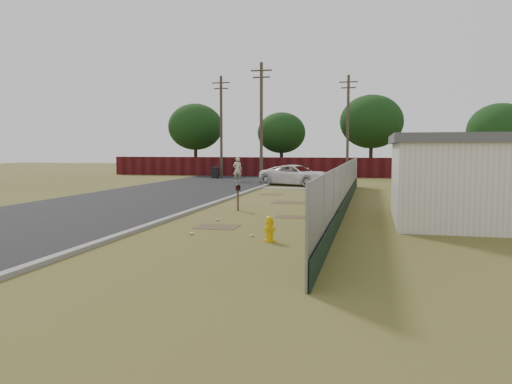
% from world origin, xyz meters
% --- Properties ---
extents(ground, '(120.00, 120.00, 0.00)m').
position_xyz_m(ground, '(0.00, 0.00, 0.00)').
color(ground, brown).
rests_on(ground, ground).
extents(street, '(15.10, 60.00, 0.12)m').
position_xyz_m(street, '(-6.76, 8.05, 0.02)').
color(street, black).
rests_on(street, ground).
extents(chainlink_fence, '(0.10, 27.06, 2.02)m').
position_xyz_m(chainlink_fence, '(3.12, 1.03, 0.80)').
color(chainlink_fence, gray).
rests_on(chainlink_fence, ground).
extents(privacy_fence, '(30.00, 0.12, 1.80)m').
position_xyz_m(privacy_fence, '(-6.00, 25.00, 0.90)').
color(privacy_fence, '#470F14').
rests_on(privacy_fence, ground).
extents(utility_poles, '(12.60, 8.24, 9.00)m').
position_xyz_m(utility_poles, '(-3.67, 20.67, 4.69)').
color(utility_poles, '#4A3E31').
rests_on(utility_poles, ground).
extents(houses, '(9.30, 17.24, 3.10)m').
position_xyz_m(houses, '(9.70, 3.13, 1.56)').
color(houses, white).
rests_on(houses, ground).
extents(horizon_trees, '(33.32, 31.94, 7.78)m').
position_xyz_m(horizon_trees, '(0.84, 23.56, 4.63)').
color(horizon_trees, '#382919').
rests_on(horizon_trees, ground).
extents(fire_hydrant, '(0.40, 0.40, 0.77)m').
position_xyz_m(fire_hydrant, '(1.42, -7.18, 0.36)').
color(fire_hydrant, gold).
rests_on(fire_hydrant, ground).
extents(mailbox, '(0.32, 0.48, 1.12)m').
position_xyz_m(mailbox, '(-1.30, -0.58, 0.88)').
color(mailbox, brown).
rests_on(mailbox, ground).
extents(pickup_truck, '(5.77, 4.21, 1.46)m').
position_xyz_m(pickup_truck, '(-1.04, 14.21, 0.73)').
color(pickup_truck, white).
rests_on(pickup_truck, ground).
extents(pedestrian, '(0.82, 0.67, 1.92)m').
position_xyz_m(pedestrian, '(-6.04, 16.64, 0.96)').
color(pedestrian, beige).
rests_on(pedestrian, ground).
extents(trash_bin, '(0.70, 0.71, 0.98)m').
position_xyz_m(trash_bin, '(-9.38, 21.31, 0.50)').
color(trash_bin, black).
rests_on(trash_bin, ground).
extents(scattered_litter, '(3.10, 6.78, 0.07)m').
position_xyz_m(scattered_litter, '(0.06, -4.20, 0.04)').
color(scattered_litter, silver).
rests_on(scattered_litter, ground).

